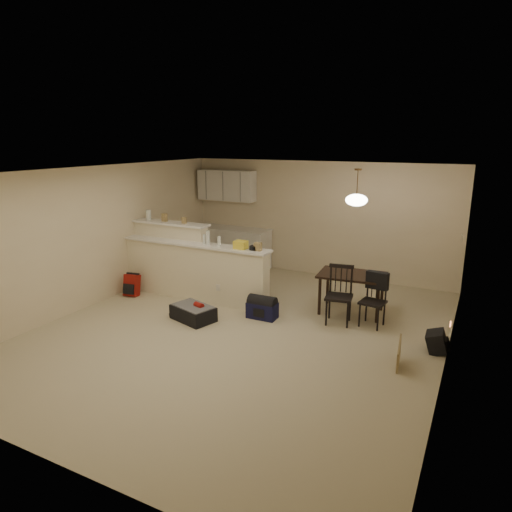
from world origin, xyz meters
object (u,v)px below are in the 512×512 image
Objects in this scene: black_daypack at (437,342)px; dining_chair_far at (373,301)px; pendant_lamp at (356,199)px; dining_table at (352,279)px; suitcase at (193,313)px; navy_duffel at (262,310)px; red_backpack at (132,285)px; dining_chair_near at (339,295)px.

dining_chair_far is at bearing 62.33° from black_daypack.
black_daypack is (1.51, -0.93, -1.84)m from pendant_lamp.
dining_table is 2.78m from suitcase.
dining_chair_far is 1.83m from navy_duffel.
pendant_lamp is (0.00, 0.00, 1.37)m from dining_table.
pendant_lamp reaches higher than dining_table.
red_backpack is at bearing -178.53° from navy_duffel.
dining_chair_near is at bearing 74.78° from black_daypack.
dining_chair_far is 4.55m from red_backpack.
dining_chair_far is at bearing -1.27° from red_backpack.
pendant_lamp is 2.56m from black_daypack.
navy_duffel reaches higher than suitcase.
red_backpack is (-4.50, -0.62, -0.22)m from dining_chair_far.
dining_chair_near is at bearing -95.54° from pendant_lamp.
pendant_lamp is 0.87× the size of suitcase.
red_backpack is (-4.04, -1.05, -0.41)m from dining_table.
pendant_lamp is 4.53m from red_backpack.
red_backpack is at bearing -164.75° from dining_chair_far.
dining_chair_far is at bearing -42.69° from pendant_lamp.
pendant_lamp is at bearing 56.28° from black_daypack.
black_daypack is at bearing -22.18° from dining_chair_near.
navy_duffel is (-1.27, -0.93, -1.85)m from pendant_lamp.
dining_table is 0.66m from dining_chair_far.
red_backpack is at bearing -165.45° from pendant_lamp.
navy_duffel is (2.76, 0.12, -0.07)m from red_backpack.
dining_chair_near is 2.44m from suitcase.
red_backpack is (-1.77, 0.49, 0.09)m from suitcase.
black_daypack is at bearing -31.60° from pendant_lamp.
dining_chair_near is at bearing 15.75° from navy_duffel.
red_backpack is 1.24× the size of black_daypack.
dining_chair_far is 1.20× the size of suitcase.
navy_duffel is at bearing -6.66° from red_backpack.
dining_table is 1.23× the size of dining_chair_near.
dining_chair_near reaches higher than dining_table.
suitcase is at bearing -150.49° from dining_chair_far.
suitcase is at bearing -145.83° from pendant_lamp.
dining_chair_far is at bearing -47.76° from dining_table.
black_daypack is at bearing -7.87° from red_backpack.
dining_chair_far reaches higher than red_backpack.
navy_duffel is 2.79m from black_daypack.
pendant_lamp is at bearing 75.37° from dining_chair_near.
pendant_lamp is 0.64× the size of dining_chair_near.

